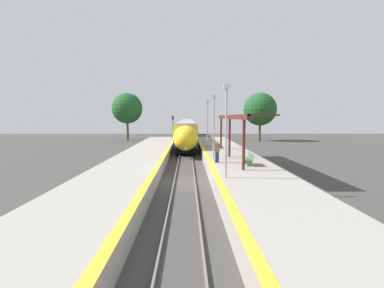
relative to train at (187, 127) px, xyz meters
name	(u,v)px	position (x,y,z in m)	size (l,w,h in m)	color
ground_plane	(185,182)	(0.00, -50.15, -2.17)	(120.00, 120.00, 0.00)	#423F3D
rail_left	(174,181)	(-0.72, -50.15, -2.10)	(0.08, 90.00, 0.15)	slate
rail_right	(195,181)	(0.72, -50.15, -2.10)	(0.08, 90.00, 0.15)	slate
train	(187,127)	(0.00, 0.00, 0.00)	(2.86, 79.97, 3.79)	black
platform_right	(245,175)	(4.21, -50.15, -1.66)	(4.92, 64.00, 1.03)	#9E998E
platform_left	(126,175)	(-4.07, -50.15, -1.66)	(4.64, 64.00, 1.03)	#9E998E
platform_bench	(249,159)	(4.70, -49.03, -0.67)	(0.44, 1.66, 0.89)	#4C6B4C
person_waiting	(217,152)	(2.49, -47.74, -0.30)	(0.36, 0.22, 1.64)	navy
railway_signal	(173,127)	(-2.24, -20.50, 0.69)	(0.28, 0.28, 4.71)	#59595E
lamppost_near	(226,125)	(2.42, -53.57, 1.92)	(0.36, 0.20, 5.34)	#9E9EA3
lamppost_mid	(214,122)	(2.42, -45.45, 1.92)	(0.36, 0.20, 5.34)	#9E9EA3
lamppost_far	(207,121)	(2.42, -37.32, 1.92)	(0.36, 0.20, 5.34)	#9E9EA3
station_canopy	(236,118)	(4.49, -44.38, 2.29)	(2.02, 16.39, 3.69)	#511E19
background_tree_left	(127,108)	(-11.31, -13.02, 3.97)	(5.82, 5.82, 9.07)	brown
background_tree_right	(260,109)	(13.91, -14.06, 3.80)	(6.20, 6.20, 9.08)	brown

